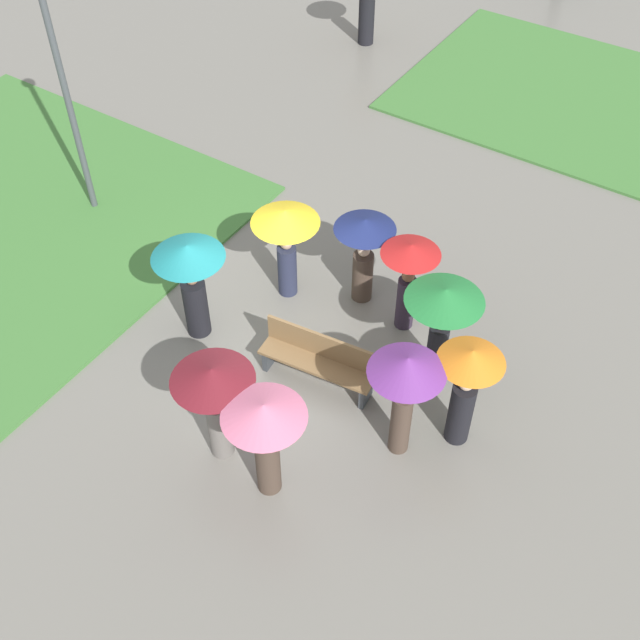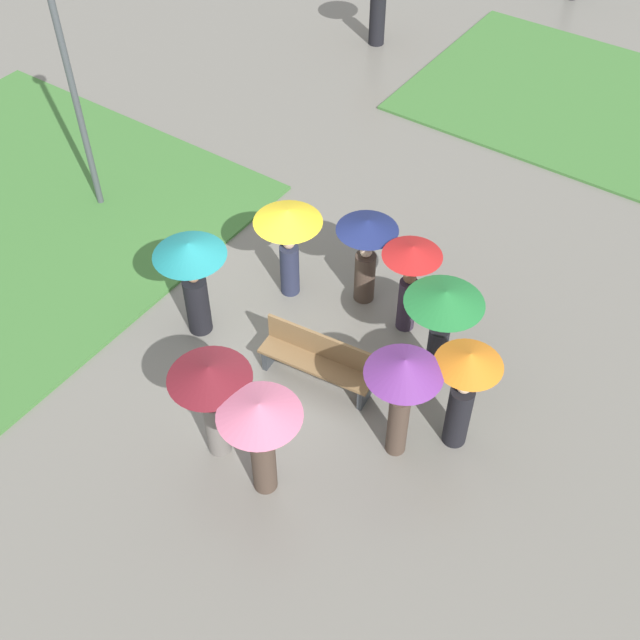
% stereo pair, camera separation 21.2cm
% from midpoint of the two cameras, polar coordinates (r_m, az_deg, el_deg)
% --- Properties ---
extents(ground_plane, '(90.00, 90.00, 0.00)m').
position_cam_midpoint_polar(ground_plane, '(13.42, -4.89, -0.70)').
color(ground_plane, slate).
extents(lawn_patch_far, '(9.97, 5.79, 0.06)m').
position_cam_midpoint_polar(lawn_patch_far, '(19.66, 20.70, 13.52)').
color(lawn_patch_far, '#427A38').
rests_on(lawn_patch_far, ground_plane).
extents(park_bench, '(1.91, 0.63, 0.90)m').
position_cam_midpoint_polar(park_bench, '(12.31, -0.56, -2.77)').
color(park_bench, brown).
rests_on(park_bench, ground_plane).
extents(lamp_post, '(0.32, 0.32, 4.66)m').
position_cam_midpoint_polar(lamp_post, '(14.84, -18.45, 16.67)').
color(lamp_post, '#474C51').
rests_on(lamp_post, ground_plane).
extents(crowd_person_maroon, '(1.15, 1.15, 1.82)m').
position_cam_midpoint_polar(crowd_person_maroon, '(10.87, -8.07, -5.06)').
color(crowd_person_maroon, slate).
rests_on(crowd_person_maroon, ground_plane).
extents(crowd_person_yellow, '(1.14, 1.14, 1.78)m').
position_cam_midpoint_polar(crowd_person_yellow, '(13.13, -2.92, 6.31)').
color(crowd_person_yellow, '#282D47').
rests_on(crowd_person_yellow, ground_plane).
extents(crowd_person_green, '(1.18, 1.18, 1.83)m').
position_cam_midpoint_polar(crowd_person_green, '(11.83, 8.23, 0.72)').
color(crowd_person_green, black).
rests_on(crowd_person_green, ground_plane).
extents(crowd_person_navy, '(1.02, 1.02, 1.71)m').
position_cam_midpoint_polar(crowd_person_navy, '(13.13, 2.69, 5.39)').
color(crowd_person_navy, '#47382D').
rests_on(crowd_person_navy, ground_plane).
extents(crowd_person_teal, '(1.15, 1.15, 1.86)m').
position_cam_midpoint_polar(crowd_person_teal, '(12.60, -9.67, 3.39)').
color(crowd_person_teal, black).
rests_on(crowd_person_teal, ground_plane).
extents(crowd_person_pink, '(1.12, 1.12, 1.84)m').
position_cam_midpoint_polar(crowd_person_pink, '(10.42, -4.52, -7.64)').
color(crowd_person_pink, '#47382D').
rests_on(crowd_person_pink, ground_plane).
extents(crowd_person_purple, '(1.07, 1.07, 1.97)m').
position_cam_midpoint_polar(crowd_person_purple, '(10.73, 5.55, -4.30)').
color(crowd_person_purple, '#47382D').
rests_on(crowd_person_purple, ground_plane).
extents(crowd_person_red, '(0.95, 0.95, 1.75)m').
position_cam_midpoint_polar(crowd_person_red, '(12.66, 5.87, 3.57)').
color(crowd_person_red, '#2D2333').
rests_on(crowd_person_red, ground_plane).
extents(crowd_person_orange, '(0.94, 0.94, 1.90)m').
position_cam_midpoint_polar(crowd_person_orange, '(11.16, 9.86, -4.36)').
color(crowd_person_orange, black).
rests_on(crowd_person_orange, ground_plane).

